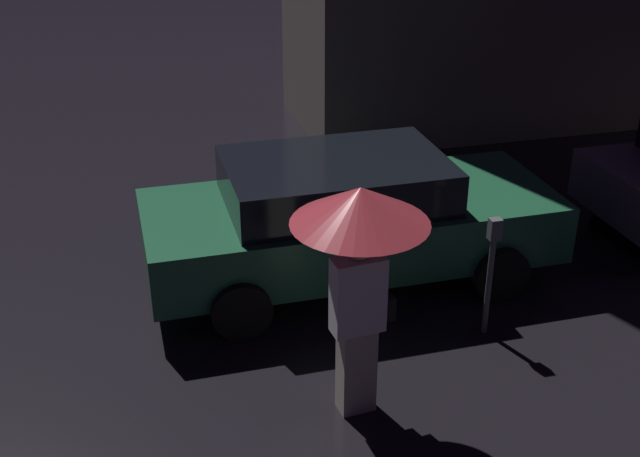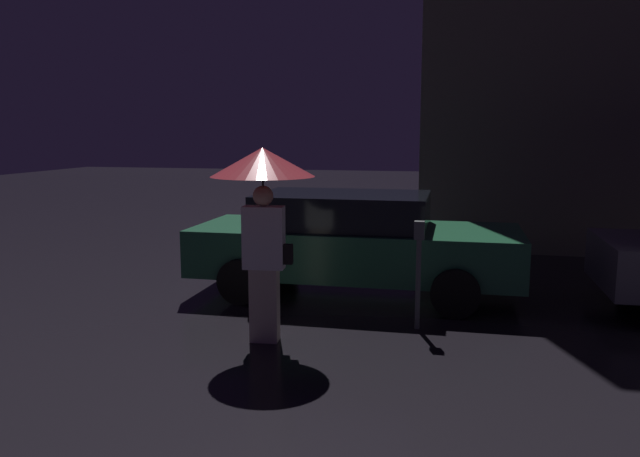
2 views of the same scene
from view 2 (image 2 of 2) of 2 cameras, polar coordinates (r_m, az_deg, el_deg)
parked_car_green at (r=9.11m, az=3.02°, el=-1.16°), size 4.69×2.06×1.47m
pedestrian_with_umbrella at (r=6.88m, az=-5.23°, el=3.76°), size 1.15×1.15×2.19m
parking_meter at (r=7.51m, az=9.00°, el=-3.13°), size 0.12×0.10×1.31m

